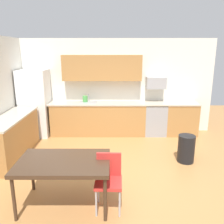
# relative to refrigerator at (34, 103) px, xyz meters

# --- Properties ---
(ground_plane) EXTENTS (12.00, 12.00, 0.00)m
(ground_plane) POSITION_rel_refrigerator_xyz_m (2.18, -2.22, -0.93)
(ground_plane) COLOR #B77F47
(wall_back) EXTENTS (5.80, 0.10, 2.70)m
(wall_back) POSITION_rel_refrigerator_xyz_m (2.18, 0.43, 0.42)
(wall_back) COLOR white
(wall_back) RESTS_ON ground
(cabinet_run_back) EXTENTS (2.66, 0.60, 0.90)m
(cabinet_run_back) POSITION_rel_refrigerator_xyz_m (1.76, 0.08, -0.48)
(cabinet_run_back) COLOR #AD7A42
(cabinet_run_back) RESTS_ON ground
(cabinet_run_back_right) EXTENTS (0.89, 0.60, 0.90)m
(cabinet_run_back_right) POSITION_rel_refrigerator_xyz_m (4.14, 0.08, -0.48)
(cabinet_run_back_right) COLOR #AD7A42
(cabinet_run_back_right) RESTS_ON ground
(cabinet_run_left) EXTENTS (0.60, 2.00, 0.90)m
(cabinet_run_left) POSITION_rel_refrigerator_xyz_m (-0.12, -1.42, -0.48)
(cabinet_run_left) COLOR #AD7A42
(cabinet_run_left) RESTS_ON ground
(countertop_back) EXTENTS (4.80, 0.64, 0.04)m
(countertop_back) POSITION_rel_refrigerator_xyz_m (2.18, 0.08, -0.01)
(countertop_back) COLOR beige
(countertop_back) RESTS_ON cabinet_run_back
(countertop_left) EXTENTS (0.64, 2.00, 0.04)m
(countertop_left) POSITION_rel_refrigerator_xyz_m (-0.12, -1.42, -0.01)
(countertop_left) COLOR beige
(countertop_left) RESTS_ON cabinet_run_left
(upper_cabinets_back) EXTENTS (2.20, 0.34, 0.70)m
(upper_cabinets_back) POSITION_rel_refrigerator_xyz_m (1.88, 0.21, 0.97)
(upper_cabinets_back) COLOR #AD7A42
(refrigerator) EXTENTS (0.76, 0.70, 1.86)m
(refrigerator) POSITION_rel_refrigerator_xyz_m (0.00, 0.00, 0.00)
(refrigerator) COLOR white
(refrigerator) RESTS_ON ground
(oven_range) EXTENTS (0.60, 0.60, 0.91)m
(oven_range) POSITION_rel_refrigerator_xyz_m (3.39, 0.08, -0.48)
(oven_range) COLOR #999BA0
(oven_range) RESTS_ON ground
(microwave) EXTENTS (0.54, 0.36, 0.32)m
(microwave) POSITION_rel_refrigerator_xyz_m (3.39, 0.18, 0.56)
(microwave) COLOR #9EA0A5
(sink_basin) EXTENTS (0.48, 0.40, 0.14)m
(sink_basin) POSITION_rel_refrigerator_xyz_m (1.48, 0.08, -0.05)
(sink_basin) COLOR #A5A8AD
(sink_basin) RESTS_ON countertop_back
(sink_faucet) EXTENTS (0.02, 0.02, 0.24)m
(sink_faucet) POSITION_rel_refrigerator_xyz_m (1.48, 0.26, 0.11)
(sink_faucet) COLOR #B2B5BA
(sink_faucet) RESTS_ON countertop_back
(dining_table) EXTENTS (1.40, 0.90, 0.74)m
(dining_table) POSITION_rel_refrigerator_xyz_m (1.42, -3.16, -0.25)
(dining_table) COLOR #422D1E
(dining_table) RESTS_ON ground
(chair_near_table) EXTENTS (0.41, 0.41, 0.85)m
(chair_near_table) POSITION_rel_refrigerator_xyz_m (2.11, -3.22, -0.43)
(chair_near_table) COLOR red
(chair_near_table) RESTS_ON ground
(trash_bin) EXTENTS (0.36, 0.36, 0.60)m
(trash_bin) POSITION_rel_refrigerator_xyz_m (3.77, -1.69, -0.63)
(trash_bin) COLOR black
(trash_bin) RESTS_ON ground
(kettle) EXTENTS (0.14, 0.14, 0.20)m
(kettle) POSITION_rel_refrigerator_xyz_m (1.39, 0.13, 0.09)
(kettle) COLOR #4CA54C
(kettle) RESTS_ON countertop_back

